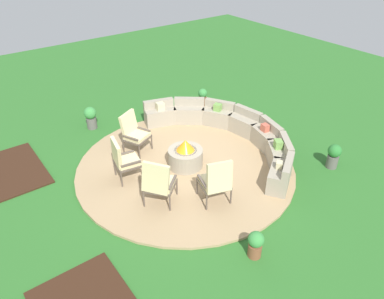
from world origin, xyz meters
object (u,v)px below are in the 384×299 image
(fire_pit, at_px, (185,156))
(curved_stone_bench, at_px, (230,131))
(lounge_chair_back_left, at_px, (158,182))
(lounge_chair_front_left, at_px, (134,132))
(potted_plant_0, at_px, (91,117))
(lounge_chair_front_right, at_px, (124,159))
(potted_plant_3, at_px, (256,243))
(potted_plant_2, at_px, (203,96))
(lounge_chair_back_right, at_px, (216,181))
(potted_plant_1, at_px, (334,155))

(fire_pit, xyz_separation_m, curved_stone_bench, (-0.23, 1.68, 0.01))
(lounge_chair_back_left, bearing_deg, lounge_chair_front_left, 124.09)
(lounge_chair_front_left, distance_m, potted_plant_0, 1.98)
(lounge_chair_front_right, height_order, potted_plant_3, lounge_chair_front_right)
(fire_pit, xyz_separation_m, potted_plant_2, (-2.53, 2.52, -0.03))
(curved_stone_bench, distance_m, lounge_chair_back_right, 2.62)
(fire_pit, height_order, lounge_chair_back_right, lounge_chair_back_right)
(lounge_chair_back_left, xyz_separation_m, lounge_chair_back_right, (0.68, 1.00, -0.01))
(lounge_chair_front_left, height_order, lounge_chair_back_left, lounge_chair_back_left)
(curved_stone_bench, height_order, lounge_chair_front_right, lounge_chair_front_right)
(lounge_chair_front_left, relative_size, potted_plant_2, 1.85)
(lounge_chair_back_left, xyz_separation_m, potted_plant_3, (2.22, 0.65, -0.32))
(lounge_chair_back_right, bearing_deg, curved_stone_bench, 57.28)
(lounge_chair_back_right, relative_size, potted_plant_3, 1.97)
(potted_plant_0, bearing_deg, potted_plant_1, 36.08)
(potted_plant_0, xyz_separation_m, potted_plant_1, (5.44, 3.97, -0.02))
(lounge_chair_front_right, bearing_deg, potted_plant_2, 127.26)
(lounge_chair_front_right, height_order, lounge_chair_back_left, lounge_chair_back_left)
(lounge_chair_back_left, distance_m, potted_plant_0, 4.10)
(fire_pit, distance_m, potted_plant_3, 3.10)
(fire_pit, bearing_deg, lounge_chair_front_left, -154.09)
(lounge_chair_front_left, bearing_deg, potted_plant_2, 176.32)
(curved_stone_bench, distance_m, potted_plant_2, 2.44)
(lounge_chair_front_right, bearing_deg, lounge_chair_back_left, 17.21)
(fire_pit, distance_m, potted_plant_2, 3.57)
(lounge_chair_back_left, distance_m, potted_plant_2, 5.07)
(lounge_chair_front_left, bearing_deg, curved_stone_bench, 130.51)
(lounge_chair_back_right, distance_m, potted_plant_0, 4.83)
(curved_stone_bench, relative_size, lounge_chair_front_left, 4.53)
(potted_plant_2, bearing_deg, curved_stone_bench, -20.05)
(potted_plant_0, distance_m, potted_plant_2, 3.64)
(lounge_chair_front_right, distance_m, lounge_chair_back_right, 2.22)
(lounge_chair_front_right, xyz_separation_m, lounge_chair_back_right, (1.89, 1.17, 0.00))
(lounge_chair_front_right, bearing_deg, lounge_chair_front_left, 149.23)
(lounge_chair_back_left, bearing_deg, fire_pit, 82.47)
(lounge_chair_front_left, height_order, lounge_chair_back_right, lounge_chair_back_right)
(curved_stone_bench, bearing_deg, lounge_chair_back_left, -70.59)
(lounge_chair_back_left, bearing_deg, curved_stone_bench, 69.51)
(potted_plant_0, height_order, potted_plant_3, potted_plant_0)
(potted_plant_0, distance_m, potted_plant_1, 6.73)
(lounge_chair_front_left, relative_size, lounge_chair_back_left, 0.94)
(lounge_chair_front_left, distance_m, lounge_chair_back_right, 2.86)
(curved_stone_bench, bearing_deg, lounge_chair_front_left, -115.55)
(potted_plant_1, height_order, potted_plant_2, potted_plant_1)
(potted_plant_0, relative_size, potted_plant_3, 1.19)
(curved_stone_bench, height_order, potted_plant_3, curved_stone_bench)
(lounge_chair_front_left, xyz_separation_m, lounge_chair_back_right, (2.84, 0.38, 0.01))
(curved_stone_bench, distance_m, lounge_chair_front_right, 3.15)
(fire_pit, xyz_separation_m, lounge_chair_front_right, (-0.41, -1.45, 0.27))
(lounge_chair_front_left, height_order, potted_plant_3, lounge_chair_front_left)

